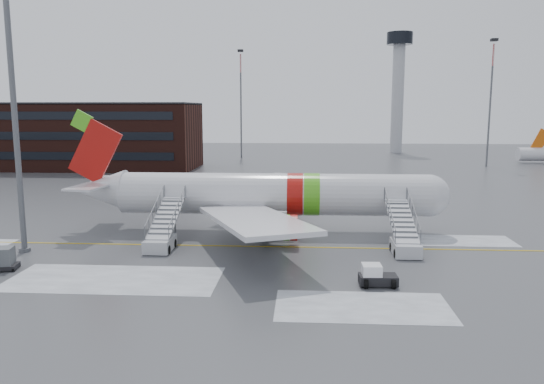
# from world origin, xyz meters

# --- Properties ---
(ground) EXTENTS (260.00, 260.00, 0.00)m
(ground) POSITION_xyz_m (0.00, 0.00, 0.00)
(ground) COLOR #494C4F
(ground) RESTS_ON ground
(airliner) EXTENTS (35.03, 32.97, 11.18)m
(airliner) POSITION_xyz_m (2.82, 4.56, 3.42)
(airliner) COLOR silver
(airliner) RESTS_ON ground
(airstair_fwd) EXTENTS (2.05, 7.70, 3.48)m
(airstair_fwd) POSITION_xyz_m (14.49, -1.98, 1.06)
(airstair_fwd) COLOR silver
(airstair_fwd) RESTS_ON ground
(airstair_aft) EXTENTS (2.05, 7.70, 3.48)m
(airstair_aft) POSITION_xyz_m (-4.88, -1.98, 1.06)
(airstair_aft) COLOR #AFB2B7
(airstair_aft) RESTS_ON ground
(pushback_tug) EXTENTS (2.47, 1.89, 1.38)m
(pushback_tug) POSITION_xyz_m (11.23, -10.18, 0.61)
(pushback_tug) COLOR black
(pushback_tug) RESTS_ON ground
(uld_container) EXTENTS (2.20, 1.79, 1.59)m
(uld_container) POSITION_xyz_m (-14.58, -8.42, 0.74)
(uld_container) COLOR black
(uld_container) RESTS_ON ground
(light_mast_near) EXTENTS (1.20, 1.20, 25.24)m
(light_mast_near) POSITION_xyz_m (-15.56, -3.69, 13.06)
(light_mast_near) COLOR #595B60
(light_mast_near) RESTS_ON ground
(terminal_building) EXTENTS (62.00, 16.11, 12.30)m
(terminal_building) POSITION_xyz_m (-45.00, 54.98, 6.20)
(terminal_building) COLOR #3F1E16
(terminal_building) RESTS_ON ground
(control_tower) EXTENTS (6.40, 6.40, 30.00)m
(control_tower) POSITION_xyz_m (30.00, 95.00, 18.75)
(control_tower) COLOR #B2B5BA
(control_tower) RESTS_ON ground
(light_mast_far_ne) EXTENTS (1.20, 1.20, 24.25)m
(light_mast_far_ne) POSITION_xyz_m (42.00, 62.00, 13.84)
(light_mast_far_ne) COLOR #595B60
(light_mast_far_ne) RESTS_ON ground
(light_mast_far_n) EXTENTS (1.20, 1.20, 24.25)m
(light_mast_far_n) POSITION_xyz_m (-8.00, 78.00, 13.84)
(light_mast_far_n) COLOR #595B60
(light_mast_far_n) RESTS_ON ground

